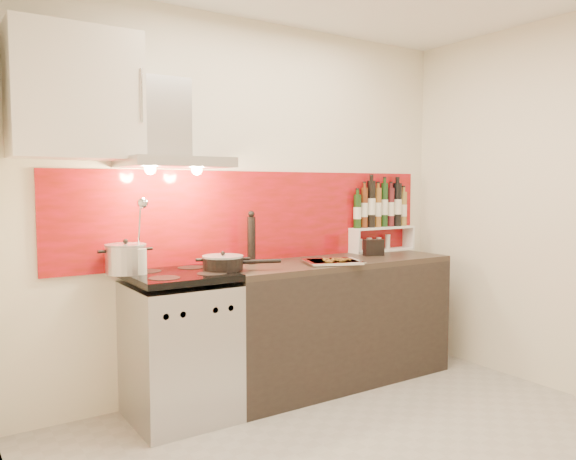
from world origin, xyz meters
TOP-DOWN VIEW (x-y plane):
  - floor at (0.00, 0.00)m, footprint 3.40×3.40m
  - back_wall at (0.00, 1.40)m, footprint 3.40×0.02m
  - left_wall at (-1.70, 0.00)m, footprint 0.02×2.80m
  - right_wall at (1.70, 0.00)m, footprint 0.02×2.80m
  - backsplash at (0.05, 1.39)m, footprint 3.00×0.02m
  - range_stove at (-0.70, 1.10)m, footprint 0.60×0.60m
  - counter at (0.50, 1.10)m, footprint 1.80×0.60m
  - range_hood at (-0.70, 1.24)m, footprint 0.62×0.50m
  - upper_cabinet at (-1.25, 1.22)m, footprint 0.70×0.35m
  - stock_pot at (-0.98, 1.24)m, footprint 0.24×0.24m
  - saute_pan at (-0.42, 1.04)m, footprint 0.48×0.28m
  - utensil_jar at (-0.92, 1.16)m, footprint 0.10×0.15m
  - pepper_mill at (-0.11, 1.25)m, footprint 0.06×0.06m
  - step_shelf at (1.17, 1.33)m, footprint 0.62×0.17m
  - caddy_box at (0.91, 1.13)m, footprint 0.17×0.11m
  - baking_tray at (0.37, 0.95)m, footprint 0.46×0.41m

SIDE VIEW (x-z plane):
  - floor at x=0.00m, z-range 0.00..0.00m
  - range_stove at x=-0.70m, z-range -0.01..0.90m
  - counter at x=0.50m, z-range 0.00..0.90m
  - baking_tray at x=0.37m, z-range 0.90..0.93m
  - saute_pan at x=-0.42m, z-range 0.90..1.02m
  - caddy_box at x=0.91m, z-range 0.89..1.03m
  - stock_pot at x=-0.98m, z-range 0.89..1.11m
  - utensil_jar at x=-0.92m, z-range 0.80..1.28m
  - pepper_mill at x=-0.11m, z-range 0.89..1.26m
  - step_shelf at x=1.17m, z-range 0.89..1.47m
  - backsplash at x=0.05m, z-range 0.90..1.54m
  - back_wall at x=0.00m, z-range 0.00..2.60m
  - left_wall at x=-1.70m, z-range 0.00..2.60m
  - right_wall at x=1.70m, z-range 0.00..2.60m
  - range_hood at x=-0.70m, z-range 1.44..2.05m
  - upper_cabinet at x=-1.25m, z-range 1.59..2.31m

